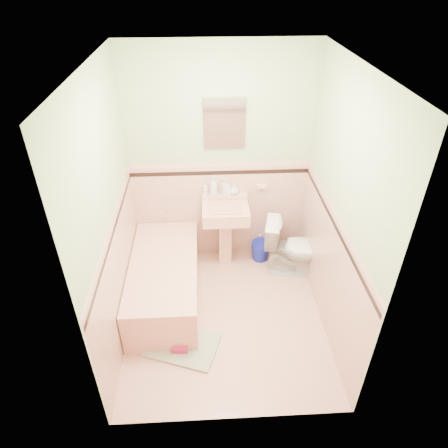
{
  "coord_description": "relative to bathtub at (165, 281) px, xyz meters",
  "views": [
    {
      "loc": [
        -0.17,
        -2.89,
        3.15
      ],
      "look_at": [
        0.0,
        0.25,
        1.0
      ],
      "focal_mm": 32.09,
      "sensor_mm": 36.0,
      "label": 1
    }
  ],
  "objects": [
    {
      "name": "floor",
      "position": [
        0.63,
        -0.33,
        -0.23
      ],
      "size": [
        2.2,
        2.2,
        0.0
      ],
      "primitive_type": "plane",
      "color": "#EAAD99",
      "rests_on": "ground"
    },
    {
      "name": "ceiling",
      "position": [
        0.63,
        -0.33,
        2.27
      ],
      "size": [
        2.2,
        2.2,
        0.0
      ],
      "primitive_type": "plane",
      "rotation": [
        3.14,
        0.0,
        0.0
      ],
      "color": "white",
      "rests_on": "ground"
    },
    {
      "name": "wall_back",
      "position": [
        0.63,
        0.77,
        1.02
      ],
      "size": [
        2.5,
        0.0,
        2.5
      ],
      "primitive_type": "plane",
      "rotation": [
        1.57,
        0.0,
        0.0
      ],
      "color": "beige",
      "rests_on": "ground"
    },
    {
      "name": "wall_front",
      "position": [
        0.63,
        -1.43,
        1.02
      ],
      "size": [
        2.5,
        0.0,
        2.5
      ],
      "primitive_type": "plane",
      "rotation": [
        -1.57,
        0.0,
        0.0
      ],
      "color": "beige",
      "rests_on": "ground"
    },
    {
      "name": "wall_left",
      "position": [
        -0.37,
        -0.33,
        1.02
      ],
      "size": [
        0.0,
        2.5,
        2.5
      ],
      "primitive_type": "plane",
      "rotation": [
        1.57,
        0.0,
        1.57
      ],
      "color": "beige",
      "rests_on": "ground"
    },
    {
      "name": "wall_right",
      "position": [
        1.63,
        -0.33,
        1.02
      ],
      "size": [
        0.0,
        2.5,
        2.5
      ],
      "primitive_type": "plane",
      "rotation": [
        1.57,
        0.0,
        -1.57
      ],
      "color": "beige",
      "rests_on": "ground"
    },
    {
      "name": "wainscot_back",
      "position": [
        0.63,
        0.76,
        0.38
      ],
      "size": [
        2.0,
        0.0,
        2.0
      ],
      "primitive_type": "plane",
      "rotation": [
        1.57,
        0.0,
        0.0
      ],
      "color": "beige",
      "rests_on": "ground"
    },
    {
      "name": "wainscot_front",
      "position": [
        0.63,
        -1.42,
        0.38
      ],
      "size": [
        2.0,
        0.0,
        2.0
      ],
      "primitive_type": "plane",
      "rotation": [
        -1.57,
        0.0,
        0.0
      ],
      "color": "beige",
      "rests_on": "ground"
    },
    {
      "name": "wainscot_left",
      "position": [
        -0.36,
        -0.33,
        0.38
      ],
      "size": [
        0.0,
        2.2,
        2.2
      ],
      "primitive_type": "plane",
      "rotation": [
        1.57,
        0.0,
        1.57
      ],
      "color": "beige",
      "rests_on": "ground"
    },
    {
      "name": "wainscot_right",
      "position": [
        1.62,
        -0.33,
        0.38
      ],
      "size": [
        0.0,
        2.2,
        2.2
      ],
      "primitive_type": "plane",
      "rotation": [
        1.57,
        0.0,
        -1.57
      ],
      "color": "beige",
      "rests_on": "ground"
    },
    {
      "name": "accent_back",
      "position": [
        0.63,
        0.75,
        0.9
      ],
      "size": [
        2.0,
        0.0,
        2.0
      ],
      "primitive_type": "plane",
      "rotation": [
        1.57,
        0.0,
        0.0
      ],
      "color": "black",
      "rests_on": "ground"
    },
    {
      "name": "accent_front",
      "position": [
        0.63,
        -1.41,
        0.9
      ],
      "size": [
        2.0,
        0.0,
        2.0
      ],
      "primitive_type": "plane",
      "rotation": [
        -1.57,
        0.0,
        0.0
      ],
      "color": "black",
      "rests_on": "ground"
    },
    {
      "name": "accent_left",
      "position": [
        -0.35,
        -0.33,
        0.89
      ],
      "size": [
        0.0,
        2.2,
        2.2
      ],
      "primitive_type": "plane",
      "rotation": [
        1.57,
        0.0,
        1.57
      ],
      "color": "black",
      "rests_on": "ground"
    },
    {
      "name": "accent_right",
      "position": [
        1.61,
        -0.33,
        0.89
      ],
      "size": [
        0.0,
        2.2,
        2.2
      ],
      "primitive_type": "plane",
      "rotation": [
        1.57,
        0.0,
        -1.57
      ],
      "color": "black",
      "rests_on": "ground"
    },
    {
      "name": "cap_back",
      "position": [
        0.63,
        0.75,
        0.99
      ],
      "size": [
        2.0,
        0.0,
        2.0
      ],
      "primitive_type": "plane",
      "rotation": [
        1.57,
        0.0,
        0.0
      ],
      "color": "beige",
      "rests_on": "ground"
    },
    {
      "name": "cap_front",
      "position": [
        0.63,
        -1.41,
        0.99
      ],
      "size": [
        2.0,
        0.0,
        2.0
      ],
      "primitive_type": "plane",
      "rotation": [
        -1.57,
        0.0,
        0.0
      ],
      "color": "beige",
      "rests_on": "ground"
    },
    {
      "name": "cap_left",
      "position": [
        -0.35,
        -0.33,
        1.0
      ],
      "size": [
        0.0,
        2.2,
        2.2
      ],
      "primitive_type": "plane",
      "rotation": [
        1.57,
        0.0,
        1.57
      ],
      "color": "beige",
      "rests_on": "ground"
    },
    {
      "name": "cap_right",
      "position": [
        1.61,
        -0.33,
        1.0
      ],
      "size": [
        0.0,
        2.2,
        2.2
      ],
      "primitive_type": "plane",
      "rotation": [
        1.57,
        0.0,
        -1.57
      ],
      "color": "beige",
      "rests_on": "ground"
    },
    {
      "name": "bathtub",
      "position": [
        0.0,
        0.0,
        0.0
      ],
      "size": [
        0.7,
        1.5,
        0.45
      ],
      "primitive_type": "cube",
      "color": "#E5A38D",
      "rests_on": "floor"
    },
    {
      "name": "tub_faucet",
      "position": [
        0.0,
        0.72,
        0.41
      ],
      "size": [
        0.04,
        0.12,
        0.04
      ],
      "primitive_type": "cylinder",
      "rotation": [
        1.57,
        0.0,
        0.0
      ],
      "color": "silver",
      "rests_on": "wall_back"
    },
    {
      "name": "sink",
      "position": [
        0.68,
        0.53,
        0.18
      ],
      "size": [
        0.52,
        0.48,
        0.81
      ],
      "primitive_type": null,
      "color": "#E5A38D",
      "rests_on": "floor"
    },
    {
      "name": "sink_faucet",
      "position": [
        0.68,
        0.67,
        0.72
      ],
      "size": [
        0.02,
        0.02,
        0.1
      ],
      "primitive_type": "cylinder",
      "color": "silver",
      "rests_on": "sink"
    },
    {
      "name": "medicine_cabinet",
      "position": [
        0.68,
        0.74,
        1.47
      ],
      "size": [
        0.43,
        0.04,
        0.54
      ],
      "primitive_type": "cube",
      "color": "white",
      "rests_on": "wall_back"
    },
    {
      "name": "soap_dish",
      "position": [
        1.1,
        0.73,
        0.72
      ],
      "size": [
        0.11,
        0.07,
        0.04
      ],
      "primitive_type": "cube",
      "color": "#E5A38D",
      "rests_on": "wall_back"
    },
    {
      "name": "soap_bottle_left",
      "position": [
        0.56,
        0.71,
        0.76
      ],
      "size": [
        0.12,
        0.12,
        0.24
      ],
      "primitive_type": "imported",
      "rotation": [
        0.0,
        0.0,
        0.35
      ],
      "color": "#B2B2B2",
      "rests_on": "sink"
    },
    {
      "name": "soap_bottle_mid",
      "position": [
        0.69,
        0.71,
        0.74
      ],
      "size": [
        0.11,
        0.11,
        0.19
      ],
      "primitive_type": "imported",
      "rotation": [
        0.0,
        0.0,
        0.34
      ],
      "color": "#B2B2B2",
      "rests_on": "sink"
    },
    {
      "name": "soap_bottle_right",
      "position": [
        0.79,
        0.71,
        0.71
      ],
      "size": [
        0.13,
        0.13,
        0.13
      ],
      "primitive_type": "imported",
      "rotation": [
        0.0,
        0.0,
        0.29
      ],
      "color": "#B2B2B2",
      "rests_on": "sink"
    },
    {
      "name": "tube",
      "position": [
        0.46,
        0.71,
        0.7
      ],
      "size": [
        0.04,
        0.04,
        0.12
      ],
      "primitive_type": "cylinder",
      "rotation": [
        0.0,
        0.0,
        -0.14
      ],
      "color": "white",
      "rests_on": "sink"
    },
    {
      "name": "toilet",
      "position": [
        1.46,
        0.36,
        0.12
      ],
      "size": [
        0.74,
        0.53,
        0.69
      ],
      "primitive_type": "imported",
      "rotation": [
        0.0,
        0.0,
        1.33
      ],
      "color": "white",
      "rests_on": "floor"
    },
    {
      "name": "bucket",
      "position": [
        1.11,
        0.61,
        -0.11
      ],
      "size": [
        0.26,
        0.26,
        0.24
      ],
      "primitive_type": null,
      "rotation": [
        0.0,
        0.0,
        -0.1
      ],
      "color": "#111BA9",
      "rests_on": "floor"
    },
    {
      "name": "bath_mat",
      "position": [
        0.19,
        -0.68,
        -0.21
      ],
      "size": [
        0.78,
        0.65,
        0.03
      ],
      "primitive_type": "cube",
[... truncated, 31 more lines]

